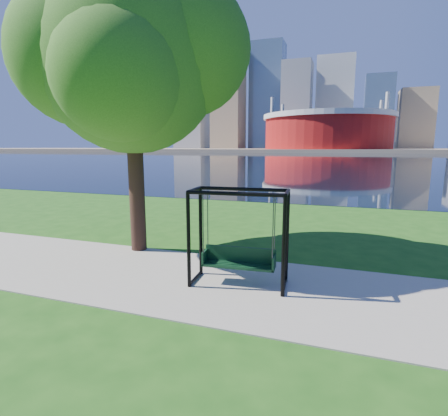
% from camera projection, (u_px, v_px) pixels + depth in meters
% --- Properties ---
extents(ground, '(900.00, 900.00, 0.00)m').
position_uv_depth(ground, '(220.00, 276.00, 8.84)').
color(ground, '#1E5114').
rests_on(ground, ground).
extents(path, '(120.00, 4.00, 0.03)m').
position_uv_depth(path, '(213.00, 283.00, 8.37)').
color(path, '#9E937F').
rests_on(path, ground).
extents(river, '(900.00, 180.00, 0.02)m').
position_uv_depth(river, '(336.00, 158.00, 103.75)').
color(river, black).
rests_on(river, ground).
extents(far_bank, '(900.00, 228.00, 2.00)m').
position_uv_depth(far_bank, '(343.00, 150.00, 293.40)').
color(far_bank, '#937F60').
rests_on(far_bank, ground).
extents(stadium, '(83.00, 83.00, 32.00)m').
position_uv_depth(stadium, '(327.00, 130.00, 228.29)').
color(stadium, maroon).
rests_on(stadium, far_bank).
extents(skyline, '(392.00, 66.00, 96.50)m').
position_uv_depth(skyline, '(340.00, 109.00, 301.24)').
color(skyline, gray).
rests_on(skyline, far_bank).
extents(swing, '(2.30, 1.14, 2.28)m').
position_uv_depth(swing, '(239.00, 240.00, 8.10)').
color(swing, black).
rests_on(swing, ground).
extents(park_tree, '(6.69, 6.04, 8.31)m').
position_uv_depth(park_tree, '(131.00, 59.00, 10.18)').
color(park_tree, black).
rests_on(park_tree, ground).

